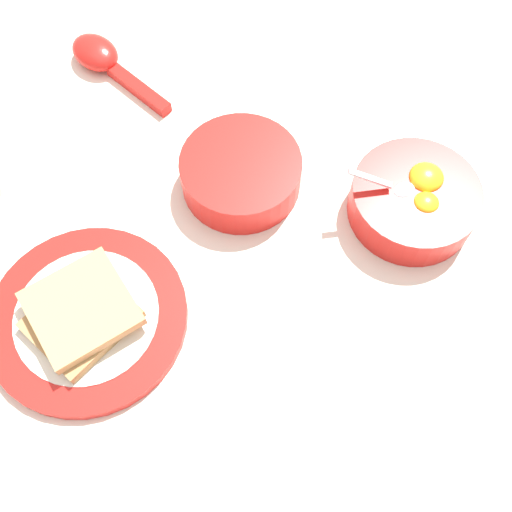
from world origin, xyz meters
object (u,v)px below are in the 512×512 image
at_px(soup_spoon, 103,59).
at_px(congee_bowl, 241,172).
at_px(toast_sandwich, 81,314).
at_px(egg_bowl, 414,200).
at_px(toast_plate, 88,318).

bearing_deg(soup_spoon, congee_bowl, -73.60).
height_order(toast_sandwich, congee_bowl, congee_bowl).
distance_m(egg_bowl, toast_sandwich, 0.39).
distance_m(toast_sandwich, soup_spoon, 0.37).
bearing_deg(toast_plate, egg_bowl, -7.68).
distance_m(toast_plate, soup_spoon, 0.36).
xyz_separation_m(egg_bowl, toast_sandwich, (-0.38, 0.05, 0.00)).
bearing_deg(soup_spoon, egg_bowl, -58.89).
height_order(soup_spoon, congee_bowl, congee_bowl).
height_order(egg_bowl, toast_plate, egg_bowl).
height_order(toast_sandwich, soup_spoon, toast_sandwich).
distance_m(toast_plate, congee_bowl, 0.24).
height_order(toast_plate, congee_bowl, congee_bowl).
xyz_separation_m(toast_plate, toast_sandwich, (-0.00, -0.00, 0.02)).
distance_m(toast_plate, toast_sandwich, 0.02).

